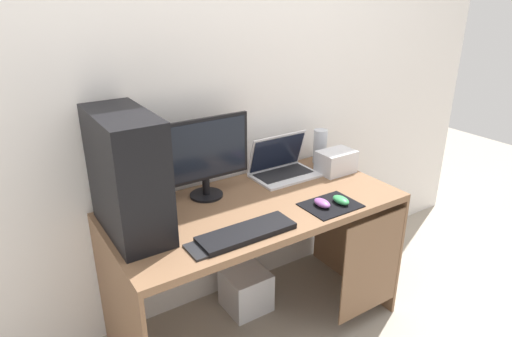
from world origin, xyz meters
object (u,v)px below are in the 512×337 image
object	(u,v)px
mouse_left	(322,203)
mouse_right	(341,200)
monitor	(205,155)
keyboard	(247,233)
projector	(336,162)
speaker	(320,146)
pc_tower	(127,174)
subwoofer	(246,290)
laptop	(282,167)
cell_phone	(197,251)

from	to	relation	value
mouse_left	mouse_right	xyz separation A→B (m)	(0.09, -0.02, 0.00)
monitor	keyboard	world-z (taller)	monitor
mouse_left	projector	bearing A→B (deg)	39.52
projector	speaker	bearing A→B (deg)	82.87
monitor	mouse_right	bearing A→B (deg)	-40.48
pc_tower	projector	distance (m)	1.16
speaker	mouse_left	size ratio (longest dim) A/B	2.06
speaker	subwoofer	bearing A→B (deg)	-170.59
laptop	mouse_left	world-z (taller)	laptop
speaker	monitor	bearing A→B (deg)	-176.34
projector	keyboard	distance (m)	0.83
monitor	laptop	distance (m)	0.50
monitor	subwoofer	world-z (taller)	monitor
pc_tower	keyboard	bearing A→B (deg)	-38.23
mouse_left	keyboard	bearing A→B (deg)	-177.32
keyboard	mouse_left	world-z (taller)	mouse_left
pc_tower	mouse_left	world-z (taller)	pc_tower
speaker	laptop	bearing A→B (deg)	-174.01
monitor	mouse_right	world-z (taller)	monitor
speaker	mouse_right	distance (m)	0.54
monitor	cell_phone	size ratio (longest dim) A/B	3.50
keyboard	mouse_right	distance (m)	0.52
pc_tower	subwoofer	distance (m)	1.05
projector	mouse_left	bearing A→B (deg)	-140.48
subwoofer	mouse_left	bearing A→B (deg)	-59.23
pc_tower	subwoofer	world-z (taller)	pc_tower
keyboard	subwoofer	world-z (taller)	keyboard
keyboard	pc_tower	bearing A→B (deg)	141.77
pc_tower	monitor	distance (m)	0.43
pc_tower	keyboard	world-z (taller)	pc_tower
mouse_right	subwoofer	xyz separation A→B (m)	(-0.30, 0.37, -0.63)
pc_tower	mouse_right	size ratio (longest dim) A/B	5.34
mouse_left	mouse_right	distance (m)	0.10
mouse_right	monitor	bearing A→B (deg)	139.52
projector	mouse_right	distance (m)	0.40
pc_tower	subwoofer	bearing A→B (deg)	6.73
keyboard	mouse_right	size ratio (longest dim) A/B	4.38
speaker	subwoofer	world-z (taller)	speaker
keyboard	mouse_left	bearing A→B (deg)	2.68
pc_tower	mouse_right	xyz separation A→B (m)	(0.90, -0.30, -0.23)
mouse_left	speaker	bearing A→B (deg)	50.67
keyboard	cell_phone	xyz separation A→B (m)	(-0.23, -0.00, -0.01)
laptop	subwoofer	distance (m)	0.71
mouse_left	subwoofer	size ratio (longest dim) A/B	0.42
pc_tower	keyboard	xyz separation A→B (m)	(0.38, -0.30, -0.24)
monitor	mouse_right	size ratio (longest dim) A/B	4.73
pc_tower	mouse_right	bearing A→B (deg)	-18.58
laptop	monitor	bearing A→B (deg)	-177.80
subwoofer	pc_tower	bearing A→B (deg)	-173.27
projector	mouse_left	world-z (taller)	projector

